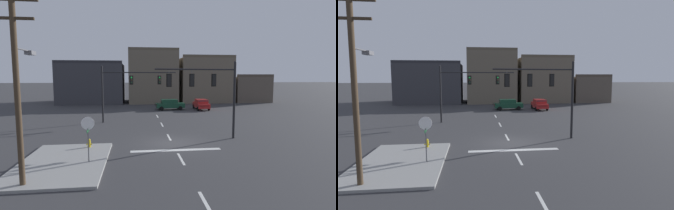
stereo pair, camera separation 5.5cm
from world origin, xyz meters
The scene contains 12 objects.
ground_plane centered at (0.00, 0.00, 0.00)m, with size 400.00×400.00×0.00m, color #353538.
sidewalk_near_corner centered at (-7.11, -4.00, 0.07)m, with size 5.00×8.00×0.15m, color gray.
stop_bar_paint centered at (0.00, -2.00, 0.00)m, with size 6.40×0.50×0.01m, color silver.
lane_centreline centered at (0.00, 2.00, 0.00)m, with size 0.16×26.40×0.01m.
signal_mast_near_side centered at (3.14, 0.80, 4.36)m, with size 6.77×0.90×6.44m.
signal_mast_far_side centered at (-3.88, 10.31, 4.25)m, with size 8.47×0.78×6.37m.
stop_sign centered at (-5.60, -4.27, 2.14)m, with size 0.76×0.64×2.83m.
car_lot_nearside centered at (2.51, 20.48, 0.86)m, with size 4.49×2.00×1.61m.
car_lot_middle centered at (7.40, 20.13, 0.86)m, with size 1.92×4.46×1.61m.
utility_pole centered at (-8.10, -7.20, 5.00)m, with size 2.20×2.23×9.12m.
fire_hydrant centered at (-6.13, -0.96, 0.33)m, with size 0.40×0.30×0.75m.
building_row centered at (3.14, 34.50, 4.11)m, with size 41.18×12.80×10.42m.
Camera 2 is at (-2.75, -19.95, 5.19)m, focal length 28.22 mm.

